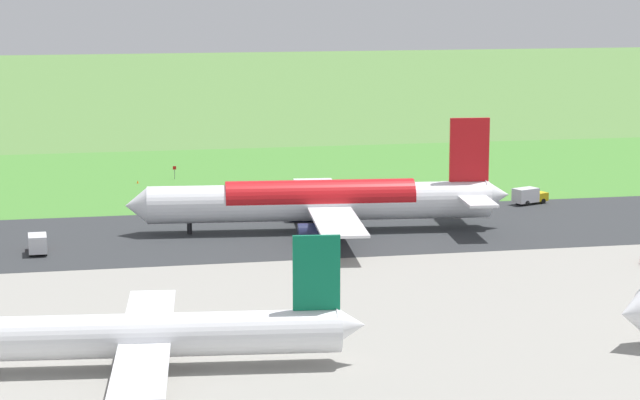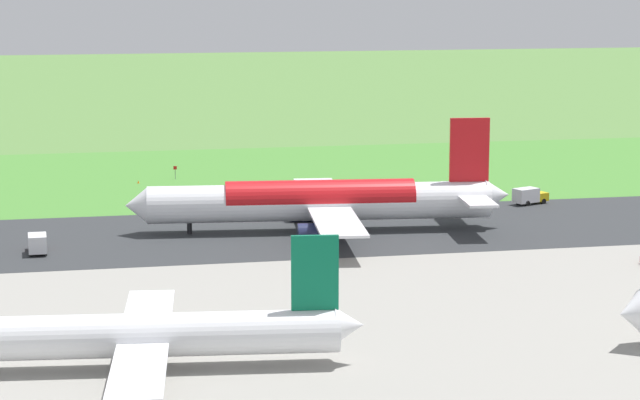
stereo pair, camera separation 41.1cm
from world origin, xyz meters
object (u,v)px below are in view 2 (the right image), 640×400
object	(u,v)px
airliner_parked_mid	(138,334)
service_truck_baggage	(37,243)
no_stopping_sign	(175,171)
airliner_main	(323,201)
service_truck_fuel	(529,196)
traffic_cone_orange	(138,182)

from	to	relation	value
airliner_parked_mid	service_truck_baggage	bearing A→B (deg)	-78.86
no_stopping_sign	airliner_parked_mid	bearing A→B (deg)	83.33
airliner_main	service_truck_baggage	bearing A→B (deg)	9.57
service_truck_fuel	no_stopping_sign	xyz separation A→B (m)	(52.33, -35.31, 0.01)
traffic_cone_orange	service_truck_baggage	bearing A→B (deg)	73.19
airliner_parked_mid	traffic_cone_orange	bearing A→B (deg)	-93.23
airliner_parked_mid	no_stopping_sign	size ratio (longest dim) A/B	17.86
service_truck_baggage	traffic_cone_orange	distance (m)	54.95
airliner_parked_mid	traffic_cone_orange	world-z (taller)	airliner_parked_mid
airliner_main	airliner_parked_mid	world-z (taller)	airliner_main
airliner_main	service_truck_baggage	xyz separation A→B (m)	(38.99, 6.57, -2.95)
airliner_parked_mid	service_truck_fuel	xyz separation A→B (m)	(-64.81, -71.45, -1.96)
airliner_main	airliner_parked_mid	size ratio (longest dim) A/B	1.28
service_truck_baggage	no_stopping_sign	world-z (taller)	service_truck_baggage
no_stopping_sign	traffic_cone_orange	xyz separation A→B (m)	(6.64, 3.15, -1.14)
airliner_parked_mid	service_truck_baggage	distance (m)	52.04
service_truck_baggage	traffic_cone_orange	xyz separation A→B (m)	(-15.89, -52.59, -1.13)
airliner_main	airliner_parked_mid	distance (m)	64.47
service_truck_fuel	traffic_cone_orange	distance (m)	67.18
service_truck_baggage	service_truck_fuel	bearing A→B (deg)	-164.74
airliner_parked_mid	traffic_cone_orange	xyz separation A→B (m)	(-5.84, -103.62, -3.08)
traffic_cone_orange	airliner_main	bearing A→B (deg)	116.65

